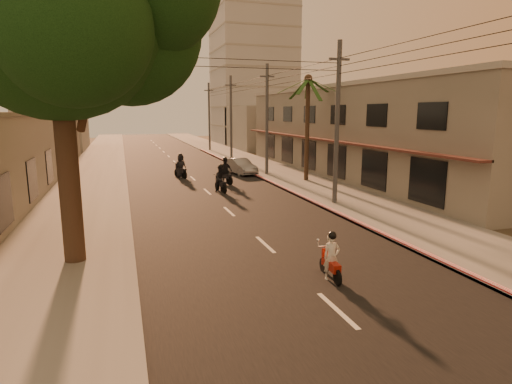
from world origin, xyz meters
TOP-DOWN VIEW (x-y plane):
  - ground at (0.00, 0.00)m, footprint 160.00×160.00m
  - road at (0.00, 20.00)m, footprint 10.00×140.00m
  - sidewalk_right at (7.50, 20.00)m, footprint 5.00×140.00m
  - sidewalk_left at (-7.50, 20.00)m, footprint 5.00×140.00m
  - curb_stripe at (5.10, 15.00)m, footprint 0.20×60.00m
  - shophouse_row at (13.95, 18.00)m, footprint 8.80×34.20m
  - distant_tower at (16.00, 56.00)m, footprint 12.10×12.10m
  - broadleaf_tree at (-6.61, 2.14)m, footprint 9.60×8.70m
  - palm_tree at (8.00, 16.00)m, footprint 5.00×5.00m
  - utility_poles at (6.20, 20.00)m, footprint 1.20×48.26m
  - filler_right at (14.00, 45.00)m, footprint 8.00×14.00m
  - filler_left_near at (-14.00, 34.00)m, footprint 8.00×14.00m
  - filler_left_far at (-14.00, 52.00)m, footprint 8.00×14.00m
  - scooter_red at (0.84, -1.98)m, footprint 0.64×1.61m
  - scooter_mid_a at (0.86, 13.67)m, footprint 1.05×1.88m
  - scooter_mid_b at (1.88, 16.75)m, footprint 1.38×1.95m
  - scooter_far_a at (-0.83, 20.69)m, footprint 1.28×1.92m
  - parked_car at (4.25, 21.24)m, footprint 2.92×4.56m

SIDE VIEW (x-z plane):
  - ground at x=0.00m, z-range 0.00..0.00m
  - road at x=0.00m, z-range 0.00..0.02m
  - sidewalk_right at x=7.50m, z-range 0.00..0.12m
  - sidewalk_left at x=-7.50m, z-range 0.00..0.12m
  - curb_stripe at x=5.10m, z-range 0.00..0.20m
  - parked_car at x=4.25m, z-range 0.00..1.33m
  - scooter_red at x=0.84m, z-range -0.10..1.48m
  - scooter_mid_a at x=0.86m, z-range -0.09..1.77m
  - scooter_far_a at x=-0.83m, z-range -0.09..1.88m
  - scooter_mid_b at x=1.88m, z-range -0.09..1.90m
  - filler_left_near at x=-14.00m, z-range 0.00..4.40m
  - filler_right at x=14.00m, z-range 0.00..6.00m
  - filler_left_far at x=-14.00m, z-range 0.00..7.00m
  - shophouse_row at x=13.95m, z-range 0.00..7.30m
  - utility_poles at x=6.20m, z-range 2.04..11.04m
  - palm_tree at x=8.00m, z-range 3.05..11.25m
  - broadleaf_tree at x=-6.61m, z-range 2.43..14.53m
  - distant_tower at x=16.00m, z-range 0.00..28.00m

